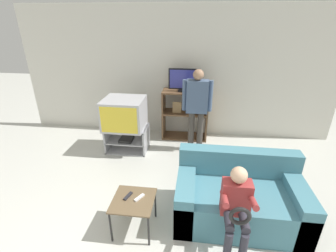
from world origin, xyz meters
TOP-DOWN VIEW (x-y plane):
  - wall_back at (0.00, 3.81)m, footprint 6.40×0.06m
  - tv_stand at (-0.81, 2.88)m, footprint 0.76×0.51m
  - television_main at (-0.83, 2.87)m, footprint 0.72×0.67m
  - media_shelf at (0.24, 3.54)m, footprint 0.92×0.40m
  - television_flat at (0.20, 3.52)m, footprint 0.60×0.20m
  - snack_table at (-0.20, 1.01)m, footprint 0.48×0.48m
  - remote_control_black at (-0.27, 1.05)m, footprint 0.08×0.15m
  - remote_control_white at (-0.13, 1.04)m, footprint 0.11×0.14m
  - couch at (1.05, 1.37)m, footprint 1.53×0.89m
  - person_standing_adult at (0.47, 3.03)m, footprint 0.53×0.20m
  - person_seated_child at (0.92, 0.87)m, footprint 0.33×0.43m

SIDE VIEW (x-z plane):
  - tv_stand at x=-0.81m, z-range 0.00..0.47m
  - couch at x=1.05m, z-range -0.12..0.68m
  - snack_table at x=-0.20m, z-range 0.17..0.60m
  - remote_control_black at x=-0.27m, z-range 0.44..0.46m
  - remote_control_white at x=-0.13m, z-range 0.44..0.46m
  - media_shelf at x=0.24m, z-range 0.01..1.03m
  - person_seated_child at x=0.92m, z-range 0.10..1.10m
  - television_main at x=-0.83m, z-range 0.47..1.02m
  - person_standing_adult at x=0.47m, z-range 0.16..1.71m
  - television_flat at x=0.20m, z-range 1.00..1.45m
  - wall_back at x=0.00m, z-range 0.00..2.60m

